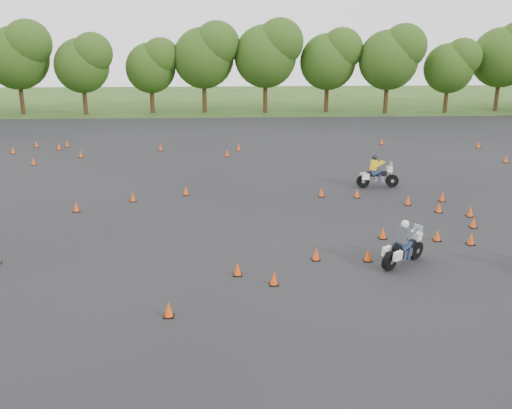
# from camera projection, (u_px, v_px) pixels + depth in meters

# --- Properties ---
(ground) EXTENTS (140.00, 140.00, 0.00)m
(ground) POSITION_uv_depth(u_px,v_px,m) (262.00, 271.00, 19.73)
(ground) COLOR #2D5119
(ground) RESTS_ON ground
(asphalt_pad) EXTENTS (62.00, 62.00, 0.00)m
(asphalt_pad) POSITION_uv_depth(u_px,v_px,m) (254.00, 217.00, 25.46)
(asphalt_pad) COLOR black
(asphalt_pad) RESTS_ON ground
(treeline) EXTENTS (86.86, 32.44, 10.45)m
(treeline) POSITION_uv_depth(u_px,v_px,m) (288.00, 71.00, 52.14)
(treeline) COLOR #294513
(treeline) RESTS_ON ground
(traffic_cones) EXTENTS (32.67, 32.93, 0.45)m
(traffic_cones) POSITION_uv_depth(u_px,v_px,m) (261.00, 214.00, 25.19)
(traffic_cones) COLOR #E84409
(traffic_cones) RESTS_ON asphalt_pad
(rider_grey) EXTENTS (2.18, 1.93, 1.73)m
(rider_grey) POSITION_uv_depth(u_px,v_px,m) (403.00, 241.00, 20.06)
(rider_grey) COLOR #3F4247
(rider_grey) RESTS_ON ground
(rider_yellow) EXTENTS (2.26, 0.74, 1.73)m
(rider_yellow) POSITION_uv_depth(u_px,v_px,m) (378.00, 172.00, 30.06)
(rider_yellow) COLOR yellow
(rider_yellow) RESTS_ON ground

